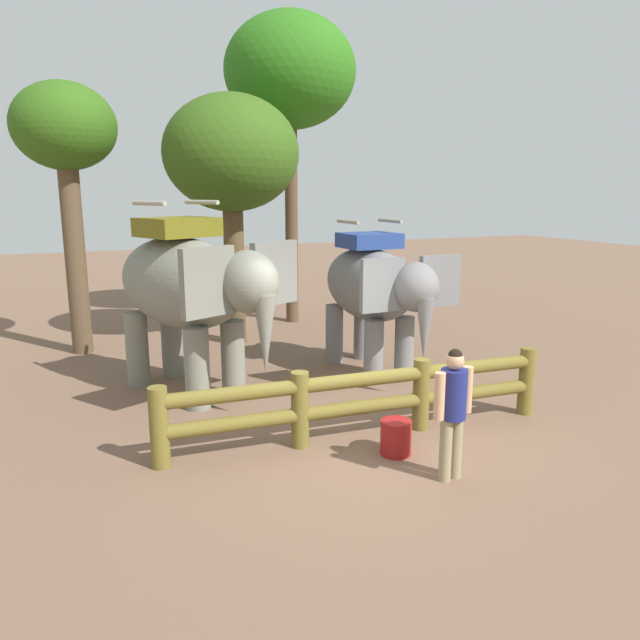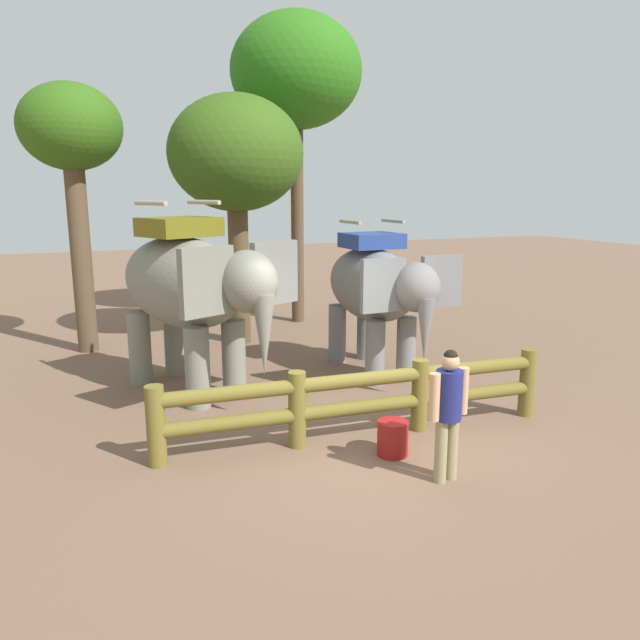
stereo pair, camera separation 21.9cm
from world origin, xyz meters
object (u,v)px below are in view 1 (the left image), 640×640
Objects in this scene: log_fence at (363,396)px; tourist_woman_in_black at (453,405)px; tree_far_left at (65,138)px; elephant_near_left at (189,288)px; tree_far_right at (290,74)px; tree_back_center at (231,157)px; elephant_center at (374,289)px; feed_bucket at (396,437)px.

log_fence is 1.62m from tourist_woman_in_black.
elephant_near_left is at bearing -66.58° from tree_far_left.
tree_far_right is (1.52, 9.15, 5.26)m from tourist_woman_in_black.
tree_far_left is at bearing 113.42° from elephant_near_left.
log_fence is 1.49× the size of elephant_near_left.
tree_back_center is (1.67, 3.16, 2.29)m from elephant_near_left.
tree_back_center is 3.31m from tree_far_right.
elephant_center is 4.43m from tourist_woman_in_black.
log_fence is 0.78m from feed_bucket.
tourist_woman_in_black reaches higher than log_fence.
feed_bucket is at bearing -113.94° from elephant_center.
log_fence is 8.26m from tree_far_left.
tree_back_center is at bearing -8.95° from tree_far_left.
elephant_near_left is 7.45m from tree_far_right.
tree_far_right reaches higher than tree_back_center.
tree_back_center is at bearing 93.67° from tourist_woman_in_black.
tourist_woman_in_black is at bearing -86.33° from tree_back_center.
tourist_woman_in_black is at bearing -63.71° from elephant_near_left.
tree_far_right is (0.28, 4.96, 4.57)m from elephant_center.
feed_bucket is at bearing 105.40° from tourist_woman_in_black.
tree_far_right reaches higher than elephant_near_left.
elephant_center is 6.75m from tree_far_right.
feed_bucket is (-0.24, 0.87, -0.70)m from tourist_woman_in_black.
log_fence is 1.72× the size of elephant_center.
tree_back_center is 7.71m from feed_bucket.
elephant_near_left is at bearing 177.18° from elephant_center.
tree_back_center reaches higher than elephant_near_left.
elephant_center is at bearing 66.06° from feed_bucket.
tree_back_center is (-0.10, 5.98, 3.51)m from log_fence.
tourist_woman_in_black is at bearing -65.01° from tree_far_left.
elephant_near_left is 8.27× the size of feed_bucket.
tree_far_left is 9.02m from feed_bucket.
tree_back_center is 0.71× the size of tree_far_right.
log_fence is 3.27m from elephant_center.
tree_far_left reaches higher than elephant_near_left.
feed_bucket is (1.92, -3.50, -1.59)m from elephant_near_left.
tree_back_center is (-0.48, 7.52, 3.18)m from tourist_woman_in_black.
elephant_near_left is 1.15× the size of elephant_center.
tree_far_left is at bearing 114.99° from tourist_woman_in_black.
log_fence is 1.04× the size of tree_far_left.
elephant_center is (1.62, 2.66, 1.01)m from log_fence.
tree_far_right is at bearing 39.12° from tree_back_center.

